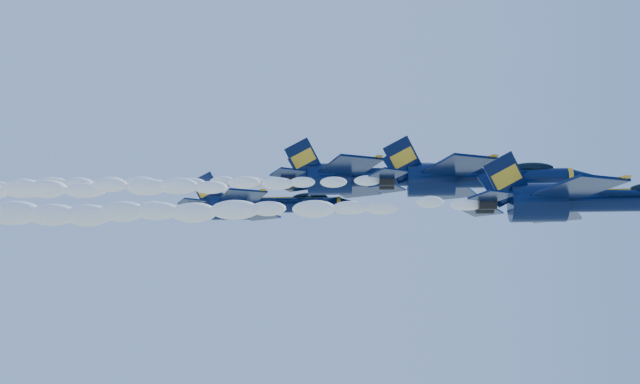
# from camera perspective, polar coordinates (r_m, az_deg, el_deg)

# --- Properties ---
(jet_lead) EXTENTS (17.77, 14.57, 6.60)m
(jet_lead) POSITION_cam_1_polar(r_m,az_deg,el_deg) (58.64, 18.58, -0.56)
(jet_lead) COLOR #071134
(smoke_trail_jet_lead) EXTENTS (59.68, 2.41, 2.17)m
(smoke_trail_jet_lead) POSITION_cam_1_polar(r_m,az_deg,el_deg) (60.60, -17.96, -1.49)
(smoke_trail_jet_lead) COLOR white
(jet_second) EXTENTS (18.00, 14.76, 6.69)m
(jet_second) POSITION_cam_1_polar(r_m,az_deg,el_deg) (66.83, 10.93, 1.00)
(jet_second) COLOR #071134
(smoke_trail_jet_second) EXTENTS (59.68, 2.44, 2.19)m
(smoke_trail_jet_second) POSITION_cam_1_polar(r_m,az_deg,el_deg) (72.06, -20.12, 0.12)
(smoke_trail_jet_second) COLOR white
(jet_third) EXTENTS (19.51, 16.00, 7.25)m
(jet_third) POSITION_cam_1_polar(r_m,az_deg,el_deg) (75.99, 3.64, 1.07)
(jet_third) COLOR #071134
(jet_fourth) EXTENTS (17.73, 14.55, 6.59)m
(jet_fourth) POSITION_cam_1_polar(r_m,az_deg,el_deg) (81.35, -3.93, -0.92)
(jet_fourth) COLOR #071134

